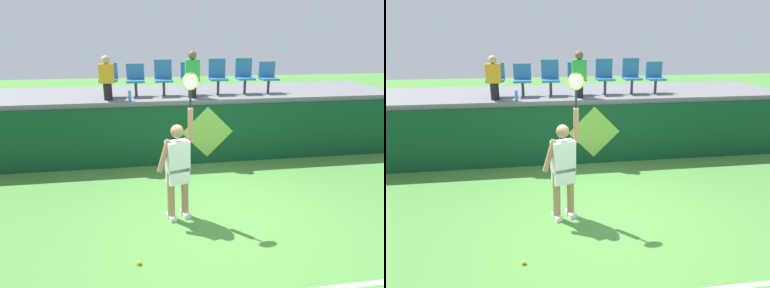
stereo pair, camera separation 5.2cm
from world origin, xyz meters
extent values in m
plane|color=#478438|center=(0.00, 0.00, 0.00)|extent=(40.00, 40.00, 0.00)
cube|color=#0F4223|center=(0.00, 2.80, 0.73)|extent=(11.18, 0.20, 1.47)
cube|color=slate|center=(0.00, 4.04, 1.53)|extent=(11.18, 2.56, 0.12)
cube|color=white|center=(-0.84, 0.20, 0.04)|extent=(0.19, 0.28, 0.08)
cube|color=white|center=(-0.59, 0.27, 0.04)|extent=(0.19, 0.28, 0.08)
cylinder|color=#A87A56|center=(-0.84, 0.20, 0.45)|extent=(0.13, 0.13, 0.89)
cylinder|color=#A87A56|center=(-0.59, 0.27, 0.45)|extent=(0.13, 0.13, 0.89)
cube|color=white|center=(-0.72, 0.23, 0.81)|extent=(0.41, 0.31, 0.28)
cube|color=white|center=(-0.72, 0.23, 1.15)|extent=(0.43, 0.32, 0.52)
sphere|color=#A87A56|center=(-0.72, 0.23, 1.59)|extent=(0.22, 0.22, 0.22)
cylinder|color=#A87A56|center=(-0.95, 0.16, 1.20)|extent=(0.27, 0.16, 0.55)
cylinder|color=#A87A56|center=(-0.49, 0.30, 1.66)|extent=(0.09, 0.09, 0.58)
cylinder|color=black|center=(-0.49, 0.30, 2.10)|extent=(0.03, 0.03, 0.30)
torus|color=gold|center=(-0.49, 0.30, 2.38)|extent=(0.28, 0.10, 0.28)
ellipsoid|color=silver|center=(-0.49, 0.30, 2.38)|extent=(0.23, 0.08, 0.24)
sphere|color=#D1E533|center=(-1.41, -0.96, 0.03)|extent=(0.07, 0.07, 0.07)
cylinder|color=#338CE5|center=(-1.54, 2.89, 1.71)|extent=(0.07, 0.07, 0.25)
cylinder|color=#38383D|center=(-2.05, 3.48, 1.78)|extent=(0.07, 0.07, 0.39)
cube|color=#2D70B2|center=(-2.05, 3.48, 2.00)|extent=(0.44, 0.42, 0.05)
cube|color=#2D70B2|center=(-2.05, 3.67, 2.22)|extent=(0.44, 0.04, 0.37)
cylinder|color=#38383D|center=(-1.40, 3.48, 1.77)|extent=(0.07, 0.07, 0.36)
cube|color=#2D70B2|center=(-1.40, 3.48, 1.97)|extent=(0.44, 0.42, 0.05)
cube|color=#2D70B2|center=(-1.40, 3.67, 2.19)|extent=(0.44, 0.04, 0.38)
cylinder|color=#38383D|center=(-0.70, 3.48, 1.77)|extent=(0.07, 0.07, 0.35)
cube|color=#2D70B2|center=(-0.70, 3.48, 1.97)|extent=(0.44, 0.42, 0.05)
cube|color=#2D70B2|center=(-0.70, 3.67, 2.23)|extent=(0.44, 0.04, 0.48)
cylinder|color=#38383D|center=(-0.03, 3.48, 1.78)|extent=(0.07, 0.07, 0.37)
cube|color=#2D70B2|center=(-0.03, 3.48, 1.99)|extent=(0.44, 0.42, 0.05)
cube|color=#2D70B2|center=(-0.03, 3.67, 2.20)|extent=(0.44, 0.04, 0.38)
cylinder|color=#38383D|center=(0.70, 3.48, 1.77)|extent=(0.07, 0.07, 0.36)
cube|color=#2D70B2|center=(0.70, 3.48, 1.98)|extent=(0.44, 0.42, 0.05)
cube|color=#2D70B2|center=(0.70, 3.67, 2.24)|extent=(0.44, 0.04, 0.47)
cylinder|color=#38383D|center=(1.41, 3.48, 1.77)|extent=(0.07, 0.07, 0.37)
cube|color=#2D70B2|center=(1.41, 3.48, 1.98)|extent=(0.44, 0.42, 0.05)
cube|color=#2D70B2|center=(1.41, 3.67, 2.24)|extent=(0.44, 0.04, 0.48)
cylinder|color=#38383D|center=(2.05, 3.48, 1.76)|extent=(0.07, 0.07, 0.35)
cube|color=#2D70B2|center=(2.05, 3.48, 1.96)|extent=(0.44, 0.42, 0.05)
cube|color=#2D70B2|center=(2.05, 3.67, 2.19)|extent=(0.44, 0.04, 0.41)
cylinder|color=black|center=(-2.05, 3.12, 1.79)|extent=(0.20, 0.20, 0.40)
cube|color=orange|center=(-2.05, 3.12, 2.21)|extent=(0.34, 0.20, 0.44)
sphere|color=#DBAD84|center=(-2.05, 3.12, 2.52)|extent=(0.19, 0.19, 0.19)
cylinder|color=black|center=(-0.03, 3.13, 1.80)|extent=(0.20, 0.20, 0.42)
cube|color=green|center=(-0.03, 3.13, 2.25)|extent=(0.34, 0.20, 0.49)
sphere|color=brown|center=(-0.03, 3.13, 2.60)|extent=(0.20, 0.20, 0.20)
cube|color=#0F4223|center=(0.28, 2.70, 0.00)|extent=(0.90, 0.01, 0.00)
plane|color=#8CC64C|center=(0.28, 2.69, 0.81)|extent=(1.27, 0.00, 1.27)
camera|label=1|loc=(-1.25, -4.97, 3.11)|focal=31.27mm
camera|label=2|loc=(-1.20, -4.97, 3.11)|focal=31.27mm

